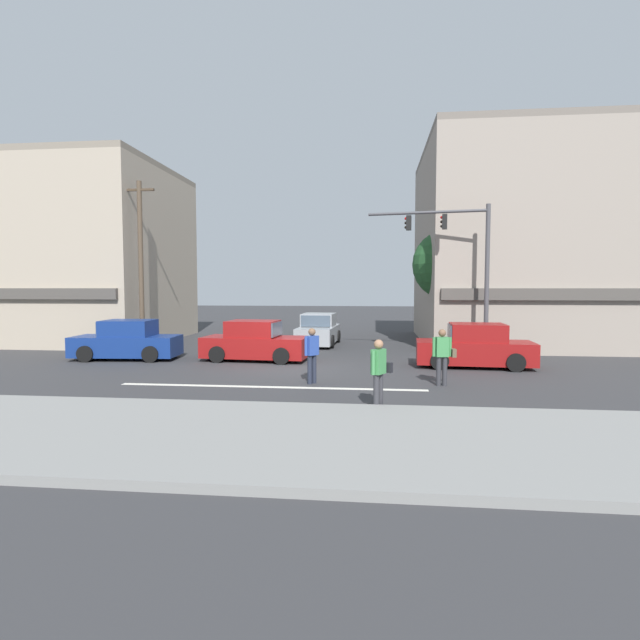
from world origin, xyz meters
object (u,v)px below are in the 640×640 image
street_tree (448,265)px  utility_pole_near_left (141,263)px  pedestrian_foreground_with_bag (379,370)px  sedan_waiting_far (127,342)px  traffic_light_mast (462,255)px  utility_pole_far_right (482,254)px  sedan_crossing_rightbound (475,348)px  sedan_approaching_near (255,343)px  pedestrian_far_side (312,352)px  sedan_parked_curbside (318,331)px  pedestrian_mid_crossing (443,354)px

street_tree → utility_pole_near_left: 14.26m
utility_pole_near_left → pedestrian_foreground_with_bag: utility_pole_near_left is taller
sedan_waiting_far → pedestrian_foreground_with_bag: size_ratio=2.53×
pedestrian_foreground_with_bag → traffic_light_mast: bearing=69.5°
utility_pole_far_right → sedan_crossing_rightbound: bearing=-102.9°
sedan_approaching_near → sedan_waiting_far: size_ratio=1.00×
street_tree → sedan_crossing_rightbound: size_ratio=1.34×
traffic_light_mast → sedan_waiting_far: bearing=-172.3°
sedan_crossing_rightbound → sedan_waiting_far: size_ratio=0.99×
sedan_approaching_near → pedestrian_far_side: pedestrian_far_side is taller
sedan_approaching_near → sedan_waiting_far: bearing=-177.5°
traffic_light_mast → sedan_waiting_far: 13.95m
sedan_approaching_near → traffic_light_mast: bearing=10.9°
pedestrian_far_side → traffic_light_mast: bearing=48.5°
street_tree → utility_pole_near_left: (-14.05, -2.42, 0.04)m
sedan_parked_curbside → pedestrian_foreground_with_bag: (2.90, -13.10, 0.24)m
utility_pole_far_right → pedestrian_foreground_with_bag: bearing=-109.8°
street_tree → sedan_approaching_near: street_tree is taller
utility_pole_near_left → traffic_light_mast: size_ratio=1.24×
street_tree → utility_pole_far_right: utility_pole_far_right is taller
pedestrian_far_side → pedestrian_foreground_with_bag: bearing=-56.9°
pedestrian_foreground_with_bag → pedestrian_mid_crossing: bearing=58.7°
traffic_light_mast → sedan_waiting_far: (-13.39, -1.80, -3.46)m
pedestrian_mid_crossing → pedestrian_far_side: same height
sedan_waiting_far → pedestrian_foreground_with_bag: bearing=-36.1°
pedestrian_far_side → utility_pole_far_right: bearing=58.3°
street_tree → traffic_light_mast: bearing=-88.9°
sedan_waiting_far → pedestrian_foreground_with_bag: 12.37m
traffic_light_mast → sedan_crossing_rightbound: traffic_light_mast is taller
traffic_light_mast → pedestrian_far_side: bearing=-131.5°
sedan_approaching_near → pedestrian_mid_crossing: bearing=-33.5°
utility_pole_near_left → utility_pole_far_right: size_ratio=0.86×
pedestrian_mid_crossing → pedestrian_far_side: size_ratio=1.00×
utility_pole_far_right → sedan_parked_curbside: 9.34m
utility_pole_near_left → sedan_waiting_far: (0.72, -2.84, -3.28)m
sedan_crossing_rightbound → sedan_approaching_near: bearing=174.7°
utility_pole_far_right → sedan_approaching_near: size_ratio=2.12×
pedestrian_far_side → utility_pole_near_left: bearing=140.9°
sedan_crossing_rightbound → sedan_approaching_near: same height
pedestrian_mid_crossing → sedan_parked_curbside: bearing=115.6°
utility_pole_far_right → pedestrian_far_side: 14.47m
utility_pole_near_left → pedestrian_far_side: 11.67m
pedestrian_foreground_with_bag → sedan_parked_curbside: bearing=102.5°
street_tree → utility_pole_far_right: size_ratio=0.63×
street_tree → sedan_waiting_far: size_ratio=1.33×
sedan_parked_curbside → sedan_waiting_far: bearing=-140.7°
pedestrian_mid_crossing → traffic_light_mast: bearing=75.8°
traffic_light_mast → sedan_approaching_near: (-8.19, -1.57, -3.46)m
traffic_light_mast → sedan_crossing_rightbound: bearing=-87.2°
utility_pole_far_right → traffic_light_mast: bearing=-108.8°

